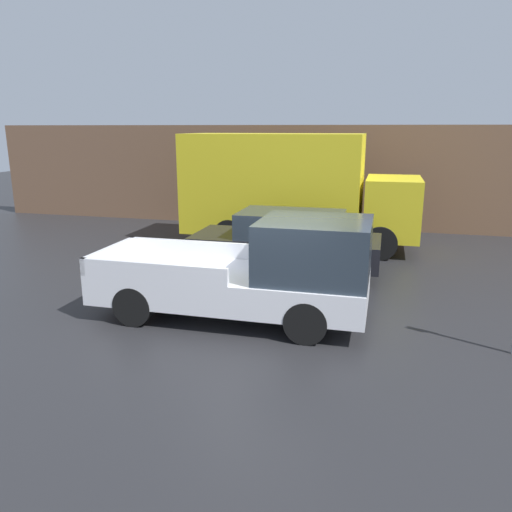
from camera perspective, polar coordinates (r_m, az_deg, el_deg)
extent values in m
plane|color=#232326|center=(9.59, 1.23, -8.20)|extent=(60.00, 60.00, 0.00)
cube|color=brown|center=(18.99, 8.45, 8.87)|extent=(28.00, 0.15, 3.80)
cube|color=silver|center=(9.94, -2.95, -3.38)|extent=(5.36, 2.03, 0.61)
cube|color=#28333D|center=(9.36, 6.74, 0.82)|extent=(2.04, 1.91, 1.10)
cube|color=silver|center=(11.09, -7.44, 0.91)|extent=(2.95, 0.10, 0.33)
cube|color=silver|center=(9.39, -11.81, -1.77)|extent=(2.95, 0.10, 0.33)
cube|color=silver|center=(10.87, -16.33, 0.17)|extent=(0.10, 2.03, 0.33)
cylinder|color=black|center=(10.53, 7.24, -3.97)|extent=(0.78, 0.26, 0.78)
cylinder|color=black|center=(8.85, 5.71, -7.55)|extent=(0.78, 0.26, 0.78)
cylinder|color=black|center=(11.40, -9.58, -2.62)|extent=(0.78, 0.26, 0.78)
cylinder|color=black|center=(9.87, -13.81, -5.56)|extent=(0.78, 0.26, 0.78)
cube|color=black|center=(13.05, 3.38, 0.92)|extent=(4.83, 1.97, 0.65)
cube|color=#28333D|center=(12.89, 4.05, 3.66)|extent=(2.65, 1.73, 0.63)
cylinder|color=black|center=(13.78, 10.20, 0.29)|extent=(0.76, 0.22, 0.76)
cylinder|color=black|center=(12.07, 9.52, -1.70)|extent=(0.76, 0.22, 0.76)
cylinder|color=black|center=(14.30, -1.83, 1.03)|extent=(0.76, 0.22, 0.76)
cylinder|color=black|center=(12.66, -4.09, -0.77)|extent=(0.76, 0.22, 0.76)
cube|color=gold|center=(15.69, 15.32, 5.37)|extent=(1.59, 2.41, 1.78)
cube|color=gold|center=(15.98, 2.03, 8.33)|extent=(5.49, 2.54, 3.06)
cylinder|color=black|center=(16.95, 14.13, 3.11)|extent=(0.98, 0.30, 0.98)
cylinder|color=black|center=(14.73, 14.00, 1.45)|extent=(0.98, 0.30, 0.98)
cylinder|color=black|center=(17.55, -0.78, 3.93)|extent=(0.98, 0.30, 0.98)
cylinder|color=black|center=(15.42, -3.00, 2.44)|extent=(0.98, 0.30, 0.98)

